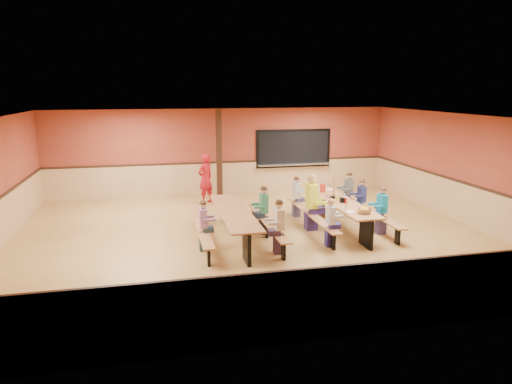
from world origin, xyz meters
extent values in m
plane|color=#9E733C|center=(0.00, 0.00, 0.00)|extent=(12.00, 12.00, 0.00)
cube|color=brown|center=(0.00, 5.00, 1.50)|extent=(12.00, 0.04, 3.00)
cube|color=brown|center=(0.00, -5.00, 1.50)|extent=(12.00, 0.04, 3.00)
cube|color=brown|center=(6.00, 0.00, 1.50)|extent=(0.04, 10.00, 3.00)
cube|color=white|center=(0.00, 0.00, 3.00)|extent=(12.00, 10.00, 0.04)
cube|color=black|center=(2.60, 4.97, 1.55)|extent=(2.60, 0.06, 1.20)
cube|color=silver|center=(2.60, 4.88, 0.98)|extent=(2.70, 0.28, 0.06)
cube|color=black|center=(-0.20, 4.40, 1.50)|extent=(0.18, 0.18, 3.00)
cube|color=#A76C42|center=(2.47, 0.22, 0.72)|extent=(0.75, 3.60, 0.04)
cube|color=black|center=(2.47, -1.33, 0.35)|extent=(0.08, 0.60, 0.70)
cube|color=black|center=(2.47, 1.77, 0.35)|extent=(0.08, 0.60, 0.70)
cube|color=#A76C42|center=(1.65, 0.22, 0.43)|extent=(0.26, 3.60, 0.04)
cube|color=black|center=(1.65, 0.22, 0.21)|extent=(0.06, 0.18, 0.41)
cube|color=#A76C42|center=(3.30, 0.22, 0.43)|extent=(0.26, 3.60, 0.04)
cube|color=black|center=(3.30, 0.22, 0.21)|extent=(0.06, 0.18, 0.41)
cube|color=#A76C42|center=(-0.49, -0.14, 0.72)|extent=(0.75, 3.60, 0.04)
cube|color=black|center=(-0.49, -1.69, 0.35)|extent=(0.08, 0.60, 0.70)
cube|color=black|center=(-0.49, 1.41, 0.35)|extent=(0.08, 0.60, 0.70)
cube|color=#A76C42|center=(-1.31, -0.14, 0.43)|extent=(0.26, 3.60, 0.04)
cube|color=black|center=(-1.31, -0.14, 0.21)|extent=(0.06, 0.18, 0.41)
cube|color=#A76C42|center=(0.34, -0.14, 0.43)|extent=(0.26, 3.60, 0.04)
cube|color=black|center=(0.34, -0.14, 0.21)|extent=(0.06, 0.18, 0.41)
imported|color=#AC131D|center=(-0.75, 3.75, 0.82)|extent=(0.71, 0.68, 1.64)
cylinder|color=red|center=(2.39, 1.38, 0.85)|extent=(0.16, 0.16, 0.22)
cube|color=black|center=(2.45, 0.09, 0.80)|extent=(0.10, 0.14, 0.13)
cylinder|color=yellow|center=(2.29, 0.14, 0.82)|extent=(0.06, 0.06, 0.17)
cylinder|color=#B2140F|center=(2.48, -0.09, 0.82)|extent=(0.06, 0.06, 0.17)
cube|color=black|center=(2.41, 0.59, 0.77)|extent=(0.16, 0.16, 0.06)
cube|color=#A76C42|center=(2.41, 0.59, 1.05)|extent=(0.02, 0.09, 0.50)
camera|label=1|loc=(-2.32, -10.80, 3.69)|focal=32.00mm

